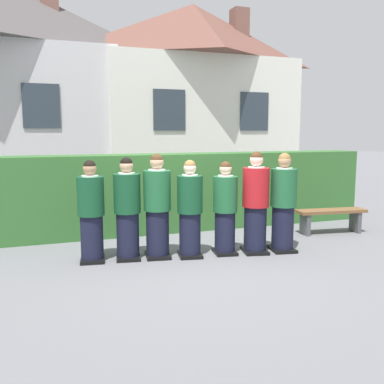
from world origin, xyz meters
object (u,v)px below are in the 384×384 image
student_front_row_1 (127,211)px  wooden_bench (331,216)px  student_front_row_4 (225,210)px  student_in_red_blazer (256,205)px  student_front_row_6 (283,205)px  student_front_row_2 (157,208)px  student_front_row_0 (91,214)px  student_front_row_3 (190,211)px

student_front_row_1 → wooden_bench: bearing=4.8°
student_front_row_4 → student_in_red_blazer: size_ratio=0.91×
student_front_row_6 → student_front_row_2: bearing=170.4°
student_front_row_1 → student_front_row_0: bearing=174.1°
student_front_row_0 → student_front_row_6: bearing=-8.7°
student_front_row_2 → student_front_row_4: bearing=-9.3°
student_front_row_6 → student_front_row_3: bearing=172.3°
student_front_row_0 → student_in_red_blazer: student_in_red_blazer is taller
student_in_red_blazer → wooden_bench: size_ratio=1.18×
student_front_row_2 → student_in_red_blazer: size_ratio=0.99×
student_front_row_6 → wooden_bench: bearing=26.1°
student_front_row_0 → student_front_row_1: bearing=-5.9°
student_front_row_0 → student_front_row_3: 1.55m
student_front_row_2 → wooden_bench: (3.67, 0.42, -0.45)m
student_front_row_3 → student_front_row_6: bearing=-7.7°
wooden_bench → student_front_row_6: bearing=-153.9°
student_front_row_6 → student_front_row_0: bearing=171.3°
student_front_row_0 → student_front_row_6: 3.15m
student_front_row_4 → student_front_row_2: bearing=170.7°
student_front_row_2 → student_front_row_6: student_front_row_2 is taller
wooden_bench → student_front_row_2: bearing=-173.5°
student_front_row_0 → student_front_row_2: size_ratio=0.95×
student_in_red_blazer → student_front_row_3: bearing=172.5°
student_front_row_1 → student_front_row_2: 0.48m
student_front_row_0 → student_front_row_3: student_front_row_0 is taller
student_in_red_blazer → student_front_row_2: bearing=170.0°
student_front_row_3 → student_front_row_4: student_front_row_3 is taller
student_front_row_2 → student_front_row_3: 0.52m
student_front_row_1 → student_front_row_2: student_front_row_2 is taller
student_front_row_0 → student_front_row_1: (0.55, -0.06, 0.02)m
student_in_red_blazer → student_front_row_6: size_ratio=1.02×
student_front_row_3 → student_in_red_blazer: (1.10, -0.14, 0.06)m
student_front_row_1 → wooden_bench: size_ratio=1.13×
student_front_row_1 → student_front_row_6: bearing=-9.4°
student_front_row_1 → student_front_row_3: bearing=-12.0°
student_front_row_2 → student_front_row_6: (2.09, -0.35, -0.00)m
student_front_row_1 → student_front_row_6: (2.56, -0.42, 0.02)m
student_front_row_0 → student_front_row_4: (2.12, -0.31, -0.02)m
student_front_row_1 → student_front_row_4: size_ratio=1.05×
student_front_row_3 → student_in_red_blazer: student_in_red_blazer is taller
student_front_row_3 → student_front_row_2: bearing=164.5°
student_front_row_2 → student_front_row_6: 2.12m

